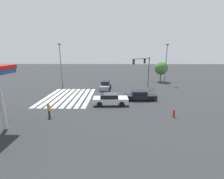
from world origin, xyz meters
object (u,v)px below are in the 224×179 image
object	(u,v)px
traffic_signal_mast	(144,66)
car_0	(140,96)
street_light_pole_a	(166,61)
car_1	(106,85)
pedestrian	(49,109)
street_light_pole_b	(61,61)
fire_hydrant	(174,113)
car_2	(110,99)
tree_corner_b	(161,68)

from	to	relation	value
traffic_signal_mast	car_0	bearing A→B (deg)	30.51
street_light_pole_a	car_1	bearing A→B (deg)	-69.47
pedestrian	street_light_pole_b	size ratio (longest dim) A/B	0.19
fire_hydrant	car_2	bearing A→B (deg)	-119.73
traffic_signal_mast	car_2	distance (m)	12.16
car_0	street_light_pole_a	distance (m)	14.42
fire_hydrant	car_0	bearing A→B (deg)	-156.61
car_2	car_0	bearing A→B (deg)	24.11
car_0	street_light_pole_a	xyz separation A→B (m)	(-11.53, 7.40, 4.49)
street_light_pole_b	fire_hydrant	bearing A→B (deg)	46.90
car_1	tree_corner_b	size ratio (longest dim) A/B	0.98
fire_hydrant	pedestrian	bearing A→B (deg)	-89.21
street_light_pole_a	fire_hydrant	xyz separation A→B (m)	(17.70, -4.73, -4.70)
traffic_signal_mast	car_1	xyz separation A→B (m)	(0.89, -7.47, -3.55)
car_1	pedestrian	distance (m)	14.16
car_0	car_2	bearing A→B (deg)	-155.50
pedestrian	street_light_pole_b	bearing A→B (deg)	55.11
car_1	fire_hydrant	distance (m)	15.25
car_0	car_2	distance (m)	4.89
car_1	street_light_pole_a	xyz separation A→B (m)	(-4.83, 12.90, 4.37)
car_2	tree_corner_b	bearing A→B (deg)	52.83
car_1	fire_hydrant	size ratio (longest dim) A/B	5.48
car_1	fire_hydrant	bearing A→B (deg)	36.14
tree_corner_b	fire_hydrant	xyz separation A→B (m)	(20.69, -4.74, -2.84)
traffic_signal_mast	street_light_pole_a	size ratio (longest dim) A/B	0.70
street_light_pole_a	street_light_pole_b	world-z (taller)	street_light_pole_b
pedestrian	street_light_pole_a	bearing A→B (deg)	-4.74
car_1	car_2	xyz separation A→B (m)	(8.84, 1.11, -0.04)
traffic_signal_mast	tree_corner_b	world-z (taller)	traffic_signal_mast
street_light_pole_b	car_1	bearing A→B (deg)	68.25
car_2	street_light_pole_b	bearing A→B (deg)	128.58
street_light_pole_a	car_2	bearing A→B (deg)	-40.78
traffic_signal_mast	tree_corner_b	xyz separation A→B (m)	(-6.93, 5.45, -1.04)
car_1	street_light_pole_a	distance (m)	14.46
pedestrian	tree_corner_b	xyz separation A→B (m)	(-20.88, 18.38, 2.37)
car_0	car_2	size ratio (longest dim) A/B	0.98
street_light_pole_b	street_light_pole_a	bearing A→B (deg)	92.42
car_0	car_1	size ratio (longest dim) A/B	0.98
traffic_signal_mast	street_light_pole_b	xyz separation A→B (m)	(-2.99, -17.18, 0.84)
car_2	car_1	bearing A→B (deg)	95.33
street_light_pole_a	tree_corner_b	bearing A→B (deg)	179.74
traffic_signal_mast	car_0	xyz separation A→B (m)	(7.59, -1.96, -3.67)
traffic_signal_mast	car_1	bearing A→B (deg)	-38.21
car_1	tree_corner_b	world-z (taller)	tree_corner_b
traffic_signal_mast	fire_hydrant	size ratio (longest dim) A/B	7.01
car_2	fire_hydrant	world-z (taller)	car_2
car_2	tree_corner_b	world-z (taller)	tree_corner_b
traffic_signal_mast	pedestrian	bearing A→B (deg)	2.16
car_1	street_light_pole_b	world-z (taller)	street_light_pole_b
traffic_signal_mast	street_light_pole_b	distance (m)	17.46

